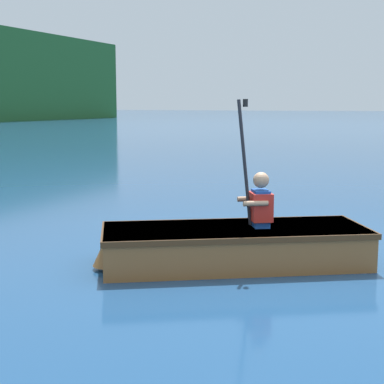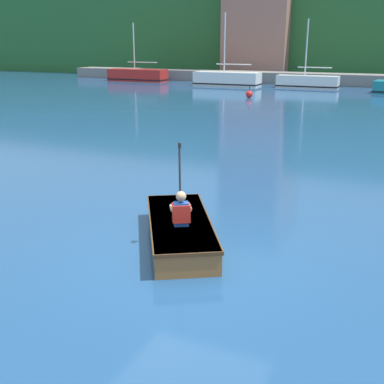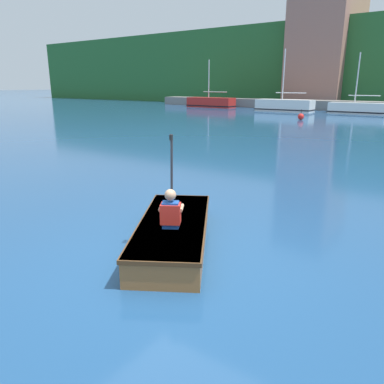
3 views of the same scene
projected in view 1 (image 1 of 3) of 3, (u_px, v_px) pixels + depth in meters
The scene contains 3 objects.
ground_plane at pixel (291, 262), 6.42m from camera, with size 300.00×300.00×0.00m, color navy.
rowboat_foreground at pixel (231, 244), 6.26m from camera, with size 2.35×2.93×0.41m.
person_paddler at pixel (260, 202), 6.24m from camera, with size 0.45×0.45×1.35m.
Camera 1 is at (-6.13, -1.58, 1.71)m, focal length 55.00 mm.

